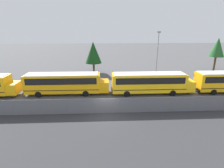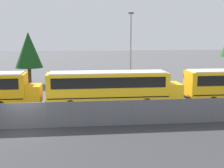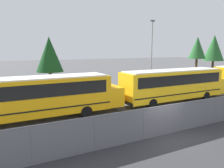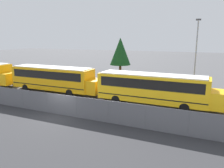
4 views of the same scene
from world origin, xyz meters
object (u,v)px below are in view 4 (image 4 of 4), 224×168
object	(u,v)px
school_bus_1	(54,77)
tree_0	(120,51)
school_bus_2	(154,87)
light_pole	(196,53)

from	to	relation	value
school_bus_1	tree_0	world-z (taller)	tree_0
school_bus_2	tree_0	bearing A→B (deg)	123.91
school_bus_2	tree_0	distance (m)	16.84
light_pole	tree_0	bearing A→B (deg)	155.36
school_bus_1	school_bus_2	size ratio (longest dim) A/B	1.00
school_bus_2	light_pole	size ratio (longest dim) A/B	1.38
school_bus_2	tree_0	xyz separation A→B (m)	(-9.28, 13.81, 2.61)
school_bus_1	light_pole	world-z (taller)	light_pole
school_bus_1	tree_0	xyz separation A→B (m)	(3.62, 13.43, 2.61)
light_pole	tree_0	world-z (taller)	light_pole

